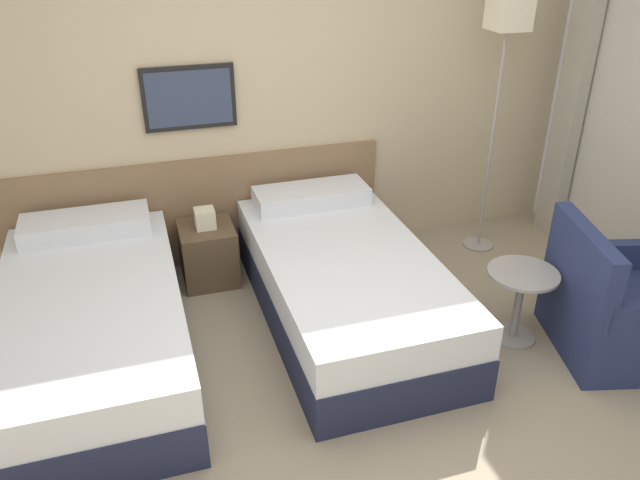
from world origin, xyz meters
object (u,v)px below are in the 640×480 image
at_px(nightstand, 208,252).
at_px(floor_lamp, 507,32).
at_px(armchair, 624,313).
at_px(bed_near_window, 345,283).
at_px(bed_near_door, 93,325).
at_px(side_table, 520,292).

xyz_separation_m(nightstand, floor_lamp, (2.18, -0.14, 1.47)).
bearing_deg(nightstand, armchair, -34.69).
distance_m(bed_near_window, nightstand, 1.10).
distance_m(bed_near_door, side_table, 2.62).
xyz_separation_m(bed_near_door, nightstand, (0.80, 0.75, -0.03)).
height_order(bed_near_door, bed_near_window, same).
relative_size(bed_near_door, bed_near_window, 1.00).
bearing_deg(armchair, bed_near_door, 89.48).
distance_m(nightstand, armchair, 2.82).
bearing_deg(bed_near_window, floor_lamp, 23.75).
height_order(bed_near_door, side_table, bed_near_door).
bearing_deg(bed_near_door, side_table, -12.32).
bearing_deg(armchair, bed_near_window, 75.51).
bearing_deg(side_table, floor_lamp, 69.95).
bearing_deg(floor_lamp, side_table, -110.05).
height_order(nightstand, floor_lamp, floor_lamp).
distance_m(bed_near_door, nightstand, 1.10).
xyz_separation_m(bed_near_door, armchair, (3.11, -0.85, 0.00)).
height_order(bed_near_window, armchair, armchair).
bearing_deg(nightstand, bed_near_door, -136.64).
bearing_deg(floor_lamp, bed_near_window, -156.25).
bearing_deg(bed_near_door, nightstand, 43.36).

